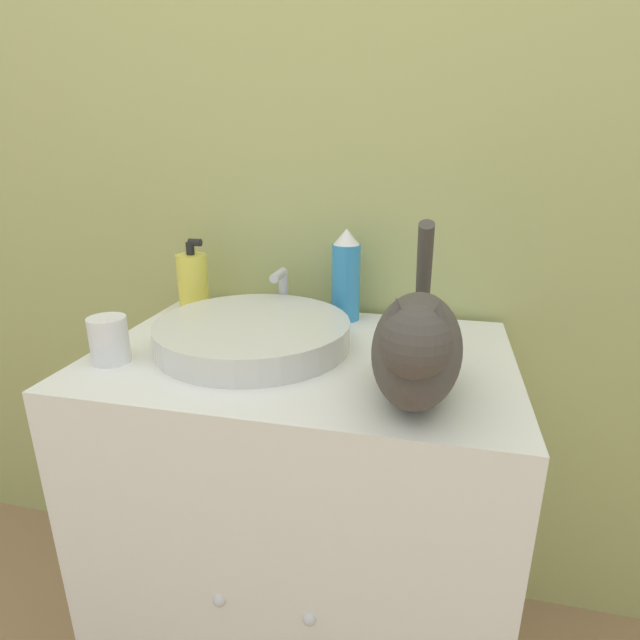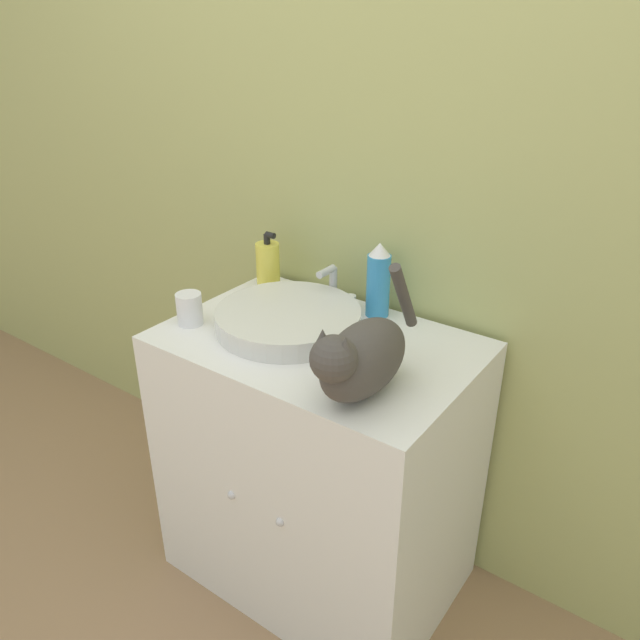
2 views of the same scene
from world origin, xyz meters
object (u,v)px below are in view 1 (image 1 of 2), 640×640
at_px(cat, 417,345).
at_px(cup, 109,340).
at_px(spray_bottle, 346,276).
at_px(soap_bottle, 193,283).

xyz_separation_m(cat, cup, (-0.57, 0.03, -0.05)).
bearing_deg(spray_bottle, soap_bottle, -174.77).
height_order(soap_bottle, spray_bottle, spray_bottle).
relative_size(soap_bottle, spray_bottle, 0.86).
relative_size(cat, spray_bottle, 1.88).
bearing_deg(spray_bottle, cup, -138.16).
xyz_separation_m(cat, soap_bottle, (-0.55, 0.34, -0.02)).
distance_m(soap_bottle, spray_bottle, 0.38).
distance_m(spray_bottle, cup, 0.53).
distance_m(soap_bottle, cup, 0.32).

